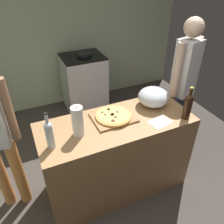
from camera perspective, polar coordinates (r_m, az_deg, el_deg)
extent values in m
cube|color=#3F3833|center=(3.27, -4.38, -8.10)|extent=(4.16, 3.26, 0.02)
cube|color=#99A889|center=(3.86, -13.05, 20.15)|extent=(4.16, 0.10, 2.60)
cube|color=#9E7247|center=(2.44, 0.99, -11.04)|extent=(1.49, 0.61, 0.90)
cube|color=#9E7247|center=(2.18, 0.38, -1.32)|extent=(0.40, 0.32, 0.02)
cylinder|color=tan|center=(2.17, 0.38, -0.91)|extent=(0.35, 0.35, 0.02)
cylinder|color=#EAC660|center=(2.16, 0.38, -0.67)|extent=(0.31, 0.31, 0.00)
cylinder|color=brown|center=(2.19, -2.44, -0.05)|extent=(0.02, 0.02, 0.01)
cylinder|color=brown|center=(2.24, -0.87, 0.77)|extent=(0.03, 0.03, 0.01)
cylinder|color=brown|center=(2.16, 0.02, -0.66)|extent=(0.03, 0.03, 0.01)
cylinder|color=brown|center=(2.20, 1.29, 0.04)|extent=(0.02, 0.02, 0.01)
cylinder|color=brown|center=(2.17, 0.12, -0.54)|extent=(0.04, 0.04, 0.01)
cylinder|color=brown|center=(2.23, -0.79, 0.61)|extent=(0.02, 0.02, 0.01)
cylinder|color=brown|center=(2.16, -1.75, -0.63)|extent=(0.02, 0.02, 0.01)
cylinder|color=brown|center=(2.08, 0.26, -2.17)|extent=(0.04, 0.04, 0.01)
cylinder|color=brown|center=(2.13, 0.90, -1.24)|extent=(0.03, 0.03, 0.01)
cylinder|color=#B2B2B7|center=(2.42, 10.10, 1.88)|extent=(0.13, 0.13, 0.01)
ellipsoid|color=silver|center=(2.37, 10.32, 3.76)|extent=(0.32, 0.32, 0.19)
cylinder|color=white|center=(1.93, -8.59, -2.33)|extent=(0.10, 0.10, 0.28)
cylinder|color=#997551|center=(1.93, -8.59, -2.28)|extent=(0.03, 0.03, 0.28)
cylinder|color=#331E0F|center=(2.24, 18.34, 0.88)|extent=(0.08, 0.08, 0.22)
sphere|color=#331E0F|center=(2.19, 18.85, 3.28)|extent=(0.08, 0.08, 0.08)
cylinder|color=#331E0F|center=(2.16, 19.14, 4.66)|extent=(0.03, 0.03, 0.08)
cylinder|color=gold|center=(2.14, 19.36, 5.69)|extent=(0.03, 0.03, 0.01)
cylinder|color=silver|center=(1.87, -15.27, -6.01)|extent=(0.07, 0.07, 0.21)
sphere|color=silver|center=(1.81, -15.77, -3.41)|extent=(0.07, 0.07, 0.07)
cylinder|color=silver|center=(1.77, -16.09, -1.74)|extent=(0.03, 0.03, 0.09)
cylinder|color=black|center=(1.74, -16.35, -0.38)|extent=(0.03, 0.03, 0.01)
cube|color=white|center=(2.18, 12.03, -2.46)|extent=(0.24, 0.19, 0.00)
cube|color=#B7B7BC|center=(3.83, -6.97, 7.10)|extent=(0.65, 0.57, 0.91)
cube|color=black|center=(3.65, -7.48, 13.61)|extent=(0.65, 0.57, 0.02)
cylinder|color=silver|center=(3.41, -9.57, 8.05)|extent=(0.04, 0.02, 0.04)
cylinder|color=silver|center=(3.44, -6.96, 8.59)|extent=(0.04, 0.02, 0.04)
cylinder|color=silver|center=(3.49, -4.41, 9.10)|extent=(0.04, 0.02, 0.04)
cylinder|color=silver|center=(3.54, -1.92, 9.58)|extent=(0.04, 0.02, 0.04)
cylinder|color=black|center=(3.64, -7.03, 14.11)|extent=(0.24, 0.24, 0.04)
cylinder|color=#D88C4C|center=(2.56, -25.98, -14.06)|extent=(0.11, 0.11, 0.82)
cylinder|color=#D88C4C|center=(2.52, -22.36, -13.92)|extent=(0.11, 0.11, 0.82)
cylinder|color=#936B4C|center=(2.05, -24.49, 0.27)|extent=(0.08, 0.08, 0.58)
cylinder|color=#383D4C|center=(3.11, 16.67, -1.91)|extent=(0.11, 0.11, 0.85)
cylinder|color=#383D4C|center=(2.97, 14.49, -3.28)|extent=(0.11, 0.11, 0.85)
cube|color=silver|center=(2.68, 18.05, 10.33)|extent=(0.27, 0.25, 0.64)
cylinder|color=beige|center=(2.80, 20.01, 11.31)|extent=(0.08, 0.08, 0.61)
cylinder|color=beige|center=(2.55, 16.03, 9.88)|extent=(0.08, 0.08, 0.61)
sphere|color=beige|center=(2.55, 19.86, 19.32)|extent=(0.21, 0.21, 0.21)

